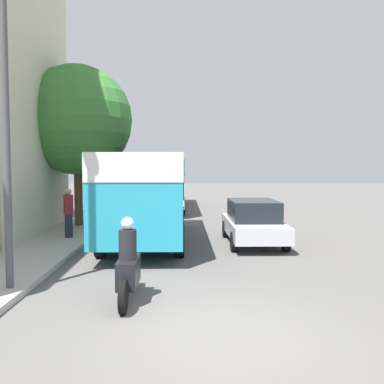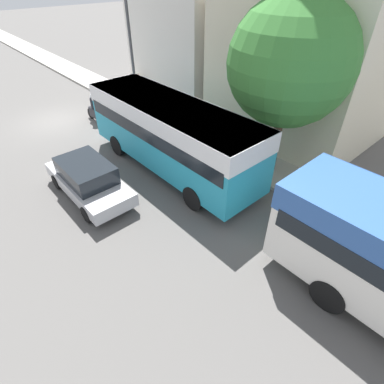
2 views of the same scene
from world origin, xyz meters
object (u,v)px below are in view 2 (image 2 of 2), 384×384
at_px(car_crossing, 88,179).
at_px(pedestrian_near_curb, 215,129).
at_px(pedestrian_walking_away, 139,86).
at_px(motorcycle_behind_lead, 96,111).
at_px(bus_lead, 171,129).

distance_m(car_crossing, pedestrian_near_curb, 6.65).
xyz_separation_m(car_crossing, pedestrian_walking_away, (-7.60, -7.68, 0.19)).
bearing_deg(pedestrian_walking_away, pedestrian_near_curb, 83.22).
xyz_separation_m(car_crossing, pedestrian_near_curb, (-6.62, 0.58, 0.28)).
height_order(motorcycle_behind_lead, pedestrian_near_curb, pedestrian_near_curb).
xyz_separation_m(motorcycle_behind_lead, car_crossing, (3.59, 6.33, 0.11)).
distance_m(car_crossing, pedestrian_walking_away, 10.81).
xyz_separation_m(bus_lead, motorcycle_behind_lead, (0.17, -6.98, -1.33)).
height_order(bus_lead, pedestrian_near_curb, bus_lead).
distance_m(motorcycle_behind_lead, pedestrian_near_curb, 7.55).
relative_size(car_crossing, pedestrian_walking_away, 2.70).
relative_size(bus_lead, car_crossing, 2.04).
relative_size(motorcycle_behind_lead, pedestrian_near_curb, 1.26).
relative_size(motorcycle_behind_lead, car_crossing, 0.50).
bearing_deg(pedestrian_near_curb, bus_lead, 1.49).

